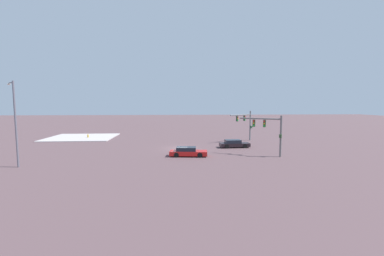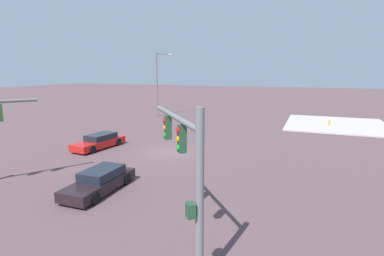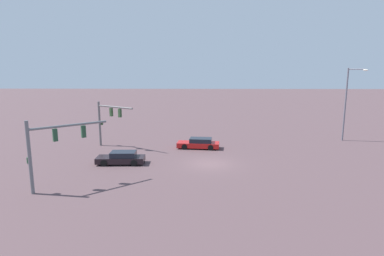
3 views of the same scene
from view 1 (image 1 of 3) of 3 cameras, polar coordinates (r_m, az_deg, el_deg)
name	(u,v)px [view 1 (image 1 of 3)]	position (r m, az deg, el deg)	size (l,w,h in m)	color
ground_plane	(179,148)	(39.44, -2.85, -4.50)	(233.13, 233.13, 0.00)	#574044
sidewalk_corner	(82,137)	(55.90, -23.14, -1.91)	(12.57, 11.50, 0.15)	#B5ACAA
traffic_signal_near_corner	(270,129)	(34.80, 16.87, -0.11)	(4.73, 3.39, 5.29)	#625F5F
traffic_signal_opposite_side	(246,121)	(47.55, 11.77, 1.48)	(4.98, 3.96, 5.46)	slate
streetlamp_curved_arm	(15,118)	(33.19, -34.52, 1.78)	(1.75, 1.92, 9.16)	slate
sedan_car_approaching	(188,152)	(33.45, -0.93, -5.29)	(4.96, 2.21, 1.21)	red
sedan_car_waiting_far	(234,144)	(40.59, 9.27, -3.46)	(4.62, 1.94, 1.21)	black
fire_hydrant_on_curb	(88,136)	(54.60, -21.99, -1.60)	(0.33, 0.22, 0.71)	#C8960A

